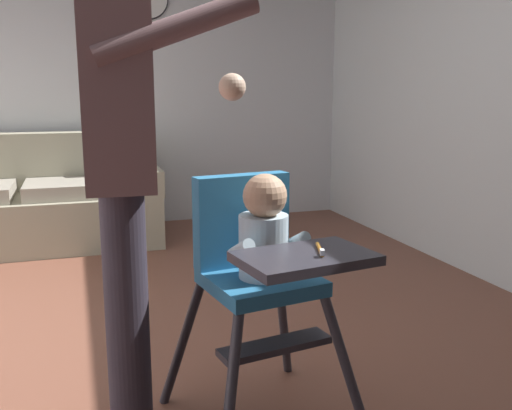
# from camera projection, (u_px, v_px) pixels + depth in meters

# --- Properties ---
(ground) EXTENTS (6.15, 7.13, 0.10)m
(ground) POSITION_uv_depth(u_px,v_px,m) (131.00, 374.00, 2.52)
(ground) COLOR brown
(wall_far) EXTENTS (5.35, 0.06, 2.56)m
(wall_far) POSITION_uv_depth(u_px,v_px,m) (92.00, 81.00, 4.87)
(wall_far) COLOR silver
(wall_far) RESTS_ON ground
(couch) EXTENTS (2.10, 0.86, 0.86)m
(couch) POSITION_uv_depth(u_px,v_px,m) (22.00, 204.00, 4.40)
(couch) COLOR #9D987F
(couch) RESTS_ON ground
(high_chair) EXTENTS (0.69, 0.79, 0.93)m
(high_chair) POSITION_uv_depth(u_px,v_px,m) (261.00, 255.00, 1.96)
(high_chair) COLOR #312F38
(high_chair) RESTS_ON ground
(adult_standing) EXTENTS (0.51, 0.51, 1.69)m
(adult_standing) POSITION_uv_depth(u_px,v_px,m) (122.00, 166.00, 1.78)
(adult_standing) COLOR #2F2934
(adult_standing) RESTS_ON ground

